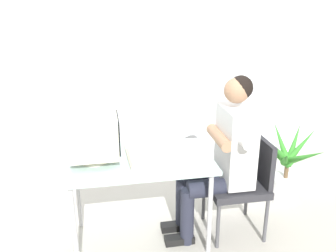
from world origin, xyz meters
TOP-DOWN VIEW (x-y plane):
  - ground_plane at (0.00, 0.00)m, footprint 12.00×12.00m
  - wall_back at (0.30, 1.40)m, footprint 8.00×0.10m
  - desk at (0.00, 0.00)m, footprint 1.12×0.66m
  - crt_monitor at (-0.33, 0.02)m, footprint 0.37×0.36m
  - keyboard at (-0.00, 0.04)m, footprint 0.19×0.48m
  - office_chair at (0.85, -0.03)m, footprint 0.46×0.46m
  - person_seated at (0.67, -0.03)m, footprint 0.69×0.59m
  - potted_plant at (1.45, 0.34)m, footprint 0.62×0.65m

SIDE VIEW (x-z plane):
  - ground_plane at x=0.00m, z-range 0.00..0.00m
  - potted_plant at x=1.45m, z-range -0.04..0.72m
  - office_chair at x=0.85m, z-range 0.06..0.89m
  - desk at x=0.00m, z-range 0.30..1.03m
  - person_seated at x=0.67m, z-range 0.05..1.40m
  - keyboard at x=0.00m, z-range 0.73..0.76m
  - crt_monitor at x=-0.33m, z-range 0.75..1.13m
  - wall_back at x=0.30m, z-range 0.00..3.00m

